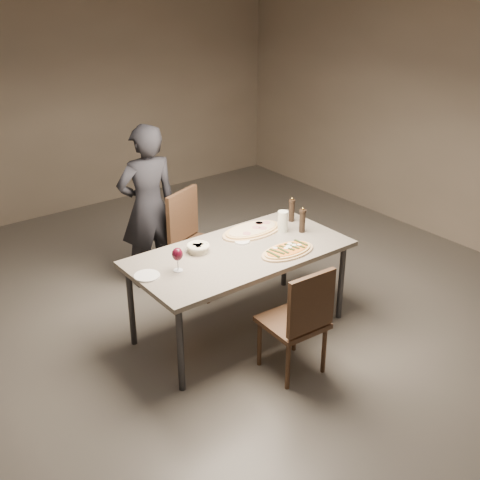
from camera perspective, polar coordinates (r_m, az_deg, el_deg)
room at (r=4.60m, az=-0.00°, el=6.22°), size 7.00×7.00×7.00m
dining_table at (r=4.88m, az=-0.00°, el=-1.67°), size 1.80×0.90×0.75m
zucchini_pizza at (r=4.84m, az=4.54°, el=-1.00°), size 0.49×0.27×0.05m
ham_pizza at (r=5.19m, az=1.17°, el=0.94°), size 0.59×0.33×0.04m
bread_basket at (r=4.83m, az=-3.99°, el=-0.70°), size 0.19×0.19×0.07m
oil_dish at (r=5.00m, az=0.20°, el=-0.15°), size 0.12×0.12×0.01m
pepper_mill_left at (r=5.40m, az=4.93°, el=2.85°), size 0.06×0.06×0.23m
pepper_mill_right at (r=5.18m, az=5.93°, el=1.85°), size 0.06×0.06×0.23m
carafe at (r=5.19m, az=4.07°, el=1.77°), size 0.09×0.09×0.18m
wine_glass at (r=4.52m, az=-5.95°, el=-1.42°), size 0.09×0.09×0.19m
side_plate at (r=4.52m, az=-8.82°, el=-3.38°), size 0.19×0.19×0.01m
chair_near at (r=4.46m, az=5.74°, el=-7.30°), size 0.45×0.45×0.90m
chair_far at (r=5.64m, az=-4.45°, el=0.38°), size 0.59×0.59×0.97m
diner at (r=5.68m, az=-8.71°, el=3.09°), size 0.62×0.44×1.58m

